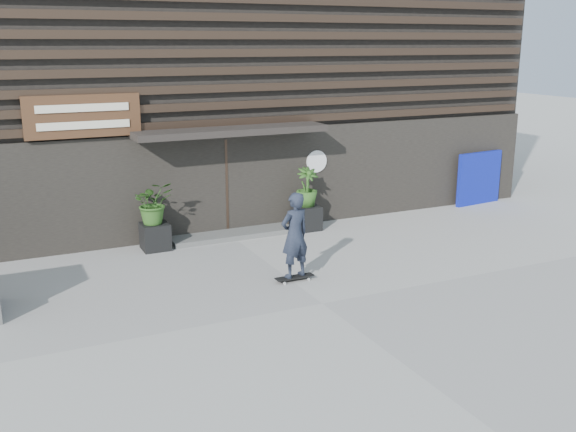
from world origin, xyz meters
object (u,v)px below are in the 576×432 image
planter_pot_left (155,236)px  blue_tarp (479,178)px  skateboarder (295,235)px  planter_pot_right (307,218)px

planter_pot_left → blue_tarp: blue_tarp is taller
planter_pot_left → skateboarder: bearing=-58.4°
skateboarder → planter_pot_left: bearing=121.6°
planter_pot_left → planter_pot_right: size_ratio=1.00×
planter_pot_right → blue_tarp: bearing=3.0°
planter_pot_left → blue_tarp: bearing=1.8°
blue_tarp → skateboarder: 8.27m
blue_tarp → skateboarder: size_ratio=0.90×
planter_pot_right → blue_tarp: (5.65, 0.30, 0.45)m
blue_tarp → skateboarder: bearing=-161.9°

